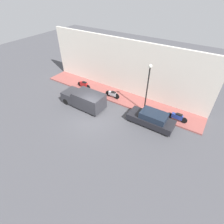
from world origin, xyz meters
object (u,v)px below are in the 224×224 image
motorcycle_blue (177,117)px  streetlamp (148,83)px  scooter_silver (112,94)px  delivery_van (84,99)px  parked_car (152,119)px  motorcycle_red (84,84)px

motorcycle_blue → streetlamp: streetlamp is taller
scooter_silver → motorcycle_blue: bearing=-90.2°
streetlamp → delivery_van: bearing=113.2°
motorcycle_blue → parked_car: bearing=131.6°
scooter_silver → motorcycle_red: size_ratio=0.94×
delivery_van → motorcycle_blue: bearing=-72.7°
delivery_van → motorcycle_blue: delivery_van is taller
parked_car → streetlamp: (1.34, 1.32, 2.67)m
parked_car → scooter_silver: size_ratio=2.42×
motorcycle_blue → motorcycle_red: (-0.01, 11.42, -0.01)m
motorcycle_red → streetlamp: 8.67m
delivery_van → streetlamp: bearing=-66.8°
delivery_van → motorcycle_red: delivery_van is taller
motorcycle_red → motorcycle_blue: bearing=-89.9°
delivery_van → motorcycle_red: 3.71m
motorcycle_red → delivery_van: bearing=-139.0°
parked_car → motorcycle_red: 9.69m
delivery_van → parked_car: bearing=-80.9°
parked_car → delivery_van: 7.21m
motorcycle_blue → streetlamp: 4.23m
motorcycle_blue → motorcycle_red: bearing=90.1°
parked_car → scooter_silver: bearing=72.6°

